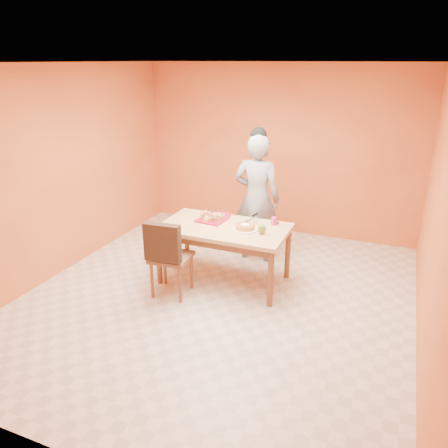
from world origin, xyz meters
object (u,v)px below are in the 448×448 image
at_px(person, 257,198).
at_px(sponge_cake, 245,227).
at_px(pastry_platter, 212,220).
at_px(red_dinner_plate, 221,215).
at_px(magenta_glass, 274,221).
at_px(dining_table, 224,233).
at_px(dining_chair, 170,256).
at_px(checker_tin, 275,222).
at_px(egg_ornament, 262,229).

bearing_deg(person, sponge_cake, 96.52).
xyz_separation_m(pastry_platter, red_dinner_plate, (0.04, 0.21, -0.00)).
height_order(sponge_cake, magenta_glass, magenta_glass).
bearing_deg(dining_table, magenta_glass, 27.55).
xyz_separation_m(dining_chair, checker_tin, (1.02, 0.92, 0.26)).
xyz_separation_m(person, sponge_cake, (0.13, -0.83, -0.11)).
relative_size(dining_table, pastry_platter, 4.66).
bearing_deg(dining_chair, red_dinner_plate, 68.53).
distance_m(person, sponge_cake, 0.85).
distance_m(sponge_cake, egg_ornament, 0.24).
xyz_separation_m(dining_table, egg_ornament, (0.52, -0.06, 0.16)).
distance_m(dining_chair, egg_ornament, 1.15).
bearing_deg(dining_chair, magenta_glass, 35.52).
height_order(person, magenta_glass, person).
bearing_deg(pastry_platter, sponge_cake, -15.83).
distance_m(dining_table, magenta_glass, 0.65).
xyz_separation_m(dining_table, person, (0.15, 0.83, 0.24)).
bearing_deg(checker_tin, magenta_glass, -84.13).
bearing_deg(checker_tin, pastry_platter, -165.00).
bearing_deg(dining_table, red_dinner_plate, 117.84).
distance_m(dining_chair, red_dinner_plate, 1.00).
relative_size(sponge_cake, checker_tin, 2.33).
relative_size(dining_table, person, 0.88).
bearing_deg(egg_ornament, pastry_platter, 141.26).
bearing_deg(person, dining_chair, 63.94).
relative_size(dining_table, checker_tin, 15.58).
relative_size(dining_chair, pastry_platter, 2.89).
xyz_separation_m(dining_chair, sponge_cake, (0.75, 0.57, 0.28)).
bearing_deg(dining_chair, checker_tin, 37.46).
bearing_deg(dining_table, dining_chair, -128.97).
height_order(dining_chair, magenta_glass, dining_chair).
bearing_deg(dining_table, person, 79.50).
bearing_deg(person, egg_ornament, 109.92).
bearing_deg(person, dining_table, 77.22).
relative_size(dining_table, red_dinner_plate, 5.91).
bearing_deg(checker_tin, red_dinner_plate, 180.00).
height_order(pastry_platter, egg_ornament, egg_ornament).
bearing_deg(red_dinner_plate, person, 54.70).
distance_m(egg_ornament, magenta_glass, 0.36).
bearing_deg(red_dinner_plate, pastry_platter, -101.59).
bearing_deg(sponge_cake, person, 98.81).
xyz_separation_m(red_dinner_plate, sponge_cake, (0.47, -0.36, 0.03)).
distance_m(dining_table, red_dinner_plate, 0.41).
relative_size(person, pastry_platter, 5.28).
relative_size(dining_chair, magenta_glass, 10.03).
bearing_deg(sponge_cake, pastry_platter, 164.17).
bearing_deg(person, checker_tin, 127.94).
relative_size(person, red_dinner_plate, 6.70).
height_order(sponge_cake, checker_tin, sponge_cake).
height_order(dining_chair, person, person).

